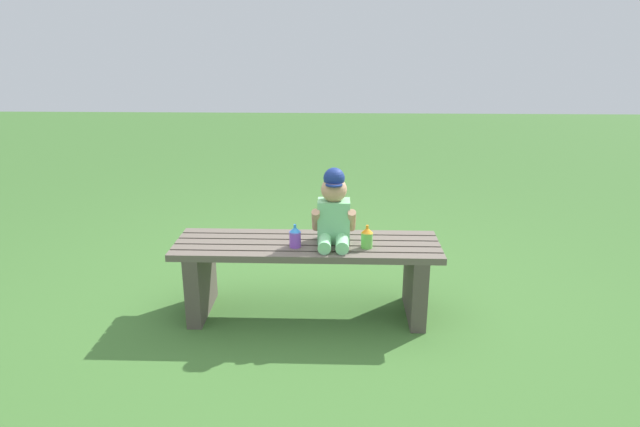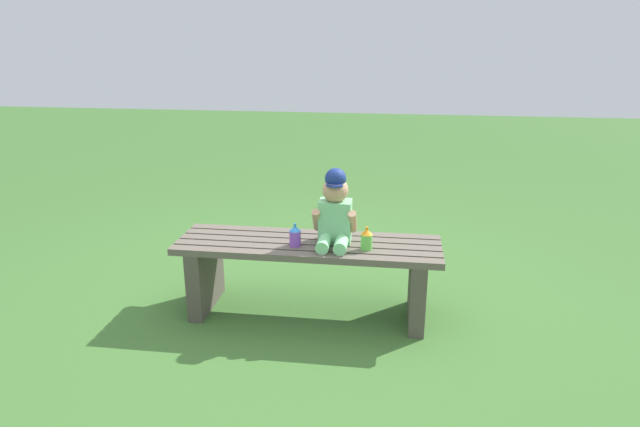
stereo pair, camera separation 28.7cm
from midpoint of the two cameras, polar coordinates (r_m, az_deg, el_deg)
ground_plane at (r=3.16m, az=1.47°, el=-10.12°), size 16.00×16.00×0.00m
park_bench at (r=3.04m, az=1.52°, el=-5.47°), size 1.42×0.41×0.42m
child_figure at (r=2.92m, az=4.35°, el=0.18°), size 0.23×0.27×0.40m
sippy_cup_left at (r=2.91m, az=0.25°, el=-2.31°), size 0.06×0.06×0.12m
sippy_cup_right at (r=2.89m, az=7.64°, el=-2.65°), size 0.06×0.06×0.12m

